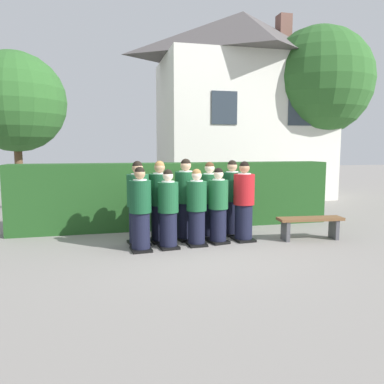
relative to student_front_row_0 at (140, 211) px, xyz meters
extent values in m
plane|color=gray|center=(1.10, 0.14, -0.76)|extent=(60.00, 60.00, 0.00)
cylinder|color=black|center=(0.00, 0.00, -0.39)|extent=(0.35, 0.35, 0.74)
cube|color=black|center=(0.00, 0.00, -0.74)|extent=(0.41, 0.49, 0.05)
cylinder|color=#144728|center=(0.00, 0.00, 0.28)|extent=(0.42, 0.42, 0.61)
cylinder|color=white|center=(0.00, 0.00, 0.59)|extent=(0.26, 0.26, 0.03)
cube|color=gold|center=(-0.02, 0.20, 0.40)|extent=(0.04, 0.02, 0.27)
sphere|color=tan|center=(0.00, 0.00, 0.71)|extent=(0.21, 0.21, 0.21)
sphere|color=black|center=(0.00, 0.00, 0.74)|extent=(0.19, 0.19, 0.19)
cylinder|color=black|center=(0.54, 0.07, -0.41)|extent=(0.34, 0.34, 0.71)
cube|color=black|center=(0.54, 0.07, -0.74)|extent=(0.41, 0.48, 0.05)
cylinder|color=#19512D|center=(0.54, 0.07, 0.24)|extent=(0.40, 0.40, 0.59)
cylinder|color=white|center=(0.54, 0.07, 0.54)|extent=(0.25, 0.25, 0.03)
cube|color=gold|center=(0.52, 0.25, 0.36)|extent=(0.04, 0.02, 0.26)
sphere|color=beige|center=(0.54, 0.07, 0.65)|extent=(0.20, 0.20, 0.20)
sphere|color=black|center=(0.54, 0.07, 0.69)|extent=(0.18, 0.18, 0.18)
cube|color=white|center=(0.51, 0.32, 0.15)|extent=(0.15, 0.03, 0.20)
cylinder|color=black|center=(1.13, 0.14, -0.41)|extent=(0.34, 0.34, 0.71)
cube|color=black|center=(1.13, 0.14, -0.74)|extent=(0.38, 0.46, 0.05)
cylinder|color=#19512D|center=(1.13, 0.14, 0.24)|extent=(0.40, 0.40, 0.58)
cylinder|color=white|center=(1.13, 0.14, 0.53)|extent=(0.25, 0.25, 0.03)
cube|color=gold|center=(1.12, 0.33, 0.35)|extent=(0.04, 0.01, 0.26)
sphere|color=beige|center=(1.13, 0.14, 0.65)|extent=(0.20, 0.20, 0.20)
sphere|color=olive|center=(1.13, 0.14, 0.68)|extent=(0.18, 0.18, 0.18)
cylinder|color=black|center=(1.61, 0.23, -0.41)|extent=(0.34, 0.34, 0.71)
cube|color=black|center=(1.61, 0.23, -0.74)|extent=(0.44, 0.51, 0.05)
cylinder|color=#1E5B33|center=(1.61, 0.23, 0.24)|extent=(0.40, 0.40, 0.59)
cylinder|color=white|center=(1.61, 0.23, 0.54)|extent=(0.25, 0.25, 0.03)
cube|color=navy|center=(1.57, 0.42, 0.36)|extent=(0.04, 0.02, 0.26)
sphere|color=beige|center=(1.61, 0.23, 0.66)|extent=(0.20, 0.20, 0.20)
sphere|color=black|center=(1.61, 0.23, 0.69)|extent=(0.19, 0.19, 0.19)
cylinder|color=black|center=(2.19, 0.27, -0.38)|extent=(0.37, 0.37, 0.77)
cube|color=black|center=(2.19, 0.27, -0.74)|extent=(0.42, 0.51, 0.05)
cylinder|color=#AD191E|center=(2.19, 0.27, 0.33)|extent=(0.44, 0.44, 0.64)
cylinder|color=white|center=(2.19, 0.27, 0.65)|extent=(0.27, 0.27, 0.03)
cube|color=gold|center=(2.17, 0.48, 0.45)|extent=(0.04, 0.01, 0.28)
sphere|color=tan|center=(2.19, 0.27, 0.77)|extent=(0.22, 0.22, 0.22)
sphere|color=black|center=(2.19, 0.27, 0.81)|extent=(0.20, 0.20, 0.20)
cube|color=white|center=(2.16, 0.55, 0.23)|extent=(0.15, 0.02, 0.20)
cylinder|color=black|center=(0.00, 0.49, -0.37)|extent=(0.37, 0.37, 0.78)
cube|color=black|center=(0.00, 0.49, -0.74)|extent=(0.46, 0.54, 0.05)
cylinder|color=#19512D|center=(0.00, 0.49, 0.34)|extent=(0.44, 0.44, 0.64)
cylinder|color=white|center=(0.00, 0.49, 0.67)|extent=(0.27, 0.27, 0.03)
cube|color=navy|center=(-0.03, 0.69, 0.47)|extent=(0.04, 0.02, 0.28)
sphere|color=tan|center=(0.00, 0.49, 0.79)|extent=(0.22, 0.22, 0.22)
sphere|color=black|center=(0.00, 0.49, 0.83)|extent=(0.20, 0.20, 0.20)
cube|color=white|center=(-0.04, 0.76, 0.24)|extent=(0.15, 0.03, 0.20)
cylinder|color=black|center=(0.46, 0.59, -0.37)|extent=(0.37, 0.37, 0.78)
cube|color=black|center=(0.46, 0.59, -0.74)|extent=(0.43, 0.52, 0.05)
cylinder|color=#144728|center=(0.46, 0.59, 0.34)|extent=(0.44, 0.44, 0.64)
cylinder|color=white|center=(0.46, 0.59, 0.66)|extent=(0.27, 0.27, 0.03)
cube|color=gold|center=(0.44, 0.79, 0.46)|extent=(0.04, 0.02, 0.28)
sphere|color=tan|center=(0.46, 0.59, 0.79)|extent=(0.22, 0.22, 0.22)
sphere|color=olive|center=(0.46, 0.59, 0.83)|extent=(0.20, 0.20, 0.20)
cube|color=white|center=(0.44, 0.87, 0.24)|extent=(0.15, 0.02, 0.20)
cylinder|color=black|center=(1.03, 0.65, -0.36)|extent=(0.38, 0.38, 0.79)
cube|color=black|center=(1.03, 0.65, -0.74)|extent=(0.49, 0.57, 0.05)
cylinder|color=#19512D|center=(1.03, 0.65, 0.36)|extent=(0.45, 0.45, 0.66)
cylinder|color=white|center=(1.03, 0.65, 0.69)|extent=(0.28, 0.28, 0.03)
cube|color=gold|center=(0.98, 0.86, 0.49)|extent=(0.04, 0.02, 0.29)
sphere|color=tan|center=(1.03, 0.65, 0.82)|extent=(0.22, 0.22, 0.22)
sphere|color=black|center=(1.03, 0.65, 0.86)|extent=(0.21, 0.21, 0.21)
cube|color=white|center=(0.97, 0.93, 0.26)|extent=(0.15, 0.04, 0.20)
cylinder|color=black|center=(1.58, 0.75, -0.38)|extent=(0.36, 0.36, 0.76)
cube|color=black|center=(1.58, 0.75, -0.74)|extent=(0.47, 0.54, 0.05)
cylinder|color=#1E5B33|center=(1.58, 0.75, 0.31)|extent=(0.43, 0.43, 0.63)
cylinder|color=white|center=(1.58, 0.75, 0.63)|extent=(0.27, 0.27, 0.03)
cube|color=navy|center=(1.54, 0.95, 0.44)|extent=(0.04, 0.02, 0.28)
sphere|color=beige|center=(1.58, 0.75, 0.75)|extent=(0.21, 0.21, 0.21)
sphere|color=#472D19|center=(1.58, 0.75, 0.79)|extent=(0.20, 0.20, 0.20)
cylinder|color=black|center=(2.12, 0.84, -0.38)|extent=(0.37, 0.37, 0.77)
cube|color=black|center=(2.12, 0.84, -0.74)|extent=(0.42, 0.51, 0.05)
cylinder|color=#144728|center=(2.12, 0.84, 0.33)|extent=(0.44, 0.44, 0.64)
cylinder|color=white|center=(2.12, 0.84, 0.66)|extent=(0.27, 0.27, 0.03)
cube|color=navy|center=(2.11, 1.04, 0.46)|extent=(0.04, 0.01, 0.28)
sphere|color=tan|center=(2.12, 0.84, 0.78)|extent=(0.22, 0.22, 0.22)
sphere|color=black|center=(2.12, 0.84, 0.82)|extent=(0.20, 0.20, 0.20)
cube|color=white|center=(2.10, 1.11, 0.24)|extent=(0.15, 0.02, 0.20)
cube|color=#214C1E|center=(1.10, 1.96, 0.03)|extent=(7.77, 0.70, 1.59)
cube|color=silver|center=(4.77, 7.17, 1.89)|extent=(6.23, 4.02, 5.30)
pyramid|color=#514C4C|center=(4.77, 7.17, 5.47)|extent=(6.61, 4.26, 1.87)
cube|color=brown|center=(6.48, 7.17, 5.57)|extent=(0.50, 0.50, 1.68)
cube|color=#2D3842|center=(3.36, 5.14, 2.52)|extent=(0.90, 0.04, 1.10)
cube|color=#2D3842|center=(6.17, 5.14, 2.52)|extent=(0.90, 0.04, 1.10)
cylinder|color=brown|center=(-3.23, 5.76, 0.20)|extent=(0.24, 0.24, 1.92)
sphere|color=#2D6028|center=(-3.23, 5.76, 2.60)|extent=(3.07, 3.07, 3.07)
cylinder|color=brown|center=(7.35, 5.98, 0.50)|extent=(0.24, 0.24, 2.53)
sphere|color=#2D6028|center=(7.35, 5.98, 3.67)|extent=(4.05, 4.05, 4.05)
cube|color=brown|center=(3.60, 0.01, -0.31)|extent=(1.43, 0.48, 0.06)
cube|color=#4C4C51|center=(3.05, 0.06, -0.55)|extent=(0.11, 0.33, 0.42)
cube|color=#4C4C51|center=(4.15, -0.04, -0.55)|extent=(0.11, 0.33, 0.42)
camera|label=1|loc=(-0.68, -6.97, 1.19)|focal=34.86mm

